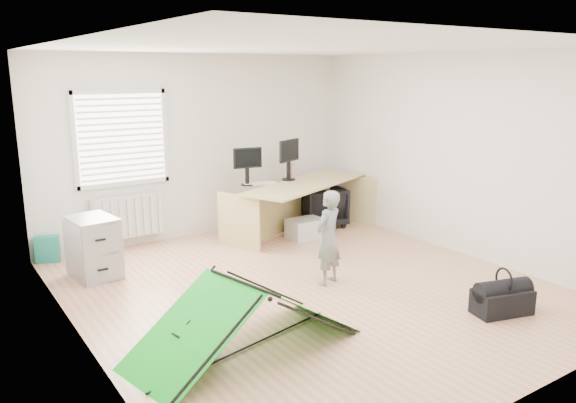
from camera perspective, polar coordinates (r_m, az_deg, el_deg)
ground at (r=6.59m, az=1.97°, el=-8.73°), size 5.50×5.50×0.00m
back_wall at (r=8.57m, az=-8.86°, el=5.58°), size 5.00×0.02×2.70m
window at (r=8.07m, az=-16.55°, el=6.17°), size 1.20×0.06×1.20m
radiator at (r=8.23m, az=-15.97°, el=-1.47°), size 1.00×0.12×0.60m
desk at (r=8.52m, az=1.92°, el=-0.76°), size 2.50×1.60×0.81m
filing_cabinet at (r=7.20m, az=-19.15°, el=-4.42°), size 0.55×0.69×0.75m
monitor_left at (r=8.22m, az=-4.18°, el=3.05°), size 0.44×0.17×0.41m
monitor_right at (r=8.59m, az=0.05°, el=3.70°), size 0.48×0.28×0.46m
keyboard at (r=8.32m, az=-2.86°, el=1.85°), size 0.52×0.30×0.02m
thermos at (r=8.67m, az=0.45°, el=3.05°), size 0.09×0.09×0.24m
office_chair at (r=9.07m, az=3.41°, el=-0.48°), size 0.84×0.85×0.64m
person at (r=6.56m, az=4.09°, el=-3.68°), size 0.48×0.39×1.12m
kite at (r=5.11m, az=-4.43°, el=-11.59°), size 2.21×1.31×0.64m
storage_crate at (r=8.44m, az=1.77°, el=-2.74°), size 0.52×0.36×0.29m
tote_bag at (r=8.02m, az=-23.26°, el=-4.46°), size 0.32×0.23×0.35m
laptop_bag at (r=5.11m, az=-9.53°, el=-14.01°), size 0.38×0.16×0.28m
white_box at (r=5.21m, az=-9.12°, el=-14.47°), size 0.14×0.14×0.11m
duffel_bag at (r=6.29m, az=20.91°, el=-9.48°), size 0.66×0.45×0.26m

